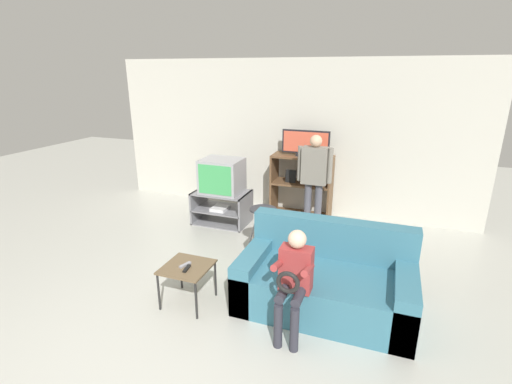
{
  "coord_description": "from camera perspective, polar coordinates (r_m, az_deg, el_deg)",
  "views": [
    {
      "loc": [
        1.7,
        -2.01,
        2.4
      ],
      "look_at": [
        0.13,
        2.27,
        0.9
      ],
      "focal_mm": 26.0,
      "sensor_mm": 36.0,
      "label": 1
    }
  ],
  "objects": [
    {
      "name": "remote_control_white",
      "position": [
        4.05,
        -10.85,
        -10.95
      ],
      "size": [
        0.08,
        0.15,
        0.02
      ],
      "primitive_type": "cube",
      "rotation": [
        0.0,
        0.0,
        -0.34
      ],
      "color": "gray",
      "rests_on": "snack_table"
    },
    {
      "name": "television_flat",
      "position": [
        6.12,
        7.64,
        7.35
      ],
      "size": [
        0.78,
        0.2,
        0.42
      ],
      "color": "black",
      "rests_on": "media_shelf"
    },
    {
      "name": "person_seated_child",
      "position": [
        3.48,
        5.84,
        -12.8
      ],
      "size": [
        0.33,
        0.43,
        1.04
      ],
      "color": "#2D2D38",
      "rests_on": "ground_plane"
    },
    {
      "name": "ground_plane",
      "position": [
        3.56,
        -16.23,
        -25.06
      ],
      "size": [
        18.0,
        18.0,
        0.0
      ],
      "primitive_type": "plane",
      "color": "#B7B7AD"
    },
    {
      "name": "person_standing_adult",
      "position": [
        5.7,
        8.96,
        2.76
      ],
      "size": [
        0.53,
        0.2,
        1.5
      ],
      "color": "#4C4C56",
      "rests_on": "ground_plane"
    },
    {
      "name": "couch",
      "position": [
        4.07,
        10.66,
        -13.37
      ],
      "size": [
        1.77,
        0.95,
        0.87
      ],
      "color": "teal",
      "rests_on": "ground_plane"
    },
    {
      "name": "tv_stand",
      "position": [
        6.11,
        -5.28,
        -2.39
      ],
      "size": [
        0.88,
        0.59,
        0.53
      ],
      "color": "slate",
      "rests_on": "ground_plane"
    },
    {
      "name": "television_main",
      "position": [
        5.94,
        -5.26,
        2.5
      ],
      "size": [
        0.63,
        0.54,
        0.54
      ],
      "color": "#9E9EA3",
      "rests_on": "tv_stand"
    },
    {
      "name": "media_shelf",
      "position": [
        6.31,
        7.01,
        0.96
      ],
      "size": [
        1.01,
        0.44,
        1.07
      ],
      "color": "brown",
      "rests_on": "ground_plane"
    },
    {
      "name": "folding_stool",
      "position": [
        4.9,
        1.1,
        -3.96
      ],
      "size": [
        0.4,
        0.43,
        0.68
      ],
      "color": "#99999E",
      "rests_on": "ground_plane"
    },
    {
      "name": "snack_table",
      "position": [
        4.06,
        -10.57,
        -11.77
      ],
      "size": [
        0.49,
        0.49,
        0.44
      ],
      "color": "brown",
      "rests_on": "ground_plane"
    },
    {
      "name": "wall_back",
      "position": [
        6.49,
        4.76,
        8.39
      ],
      "size": [
        6.4,
        0.06,
        2.6
      ],
      "color": "beige",
      "rests_on": "ground_plane"
    },
    {
      "name": "remote_control_black",
      "position": [
        3.98,
        -10.6,
        -11.49
      ],
      "size": [
        0.05,
        0.15,
        0.02
      ],
      "primitive_type": "cube",
      "rotation": [
        0.0,
        0.0,
        0.13
      ],
      "color": "black",
      "rests_on": "snack_table"
    }
  ]
}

